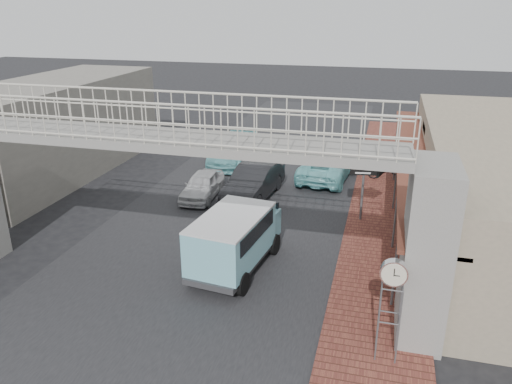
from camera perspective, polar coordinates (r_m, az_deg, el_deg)
The scene contains 15 objects.
ground at distance 19.91m, azimuth -5.04°, elevation -5.50°, with size 120.00×120.00×0.00m, color black.
road_strip at distance 19.91m, azimuth -5.04°, elevation -5.49°, with size 10.00×60.00×0.01m, color black.
sidewalk at distance 21.60m, azimuth 14.27°, elevation -3.78°, with size 3.00×40.00×0.10m, color brown.
shophouse_row at distance 22.34m, azimuth 26.27°, elevation 0.89°, with size 7.20×18.00×4.00m.
footbridge at distance 15.26m, azimuth -10.43°, elevation -1.15°, with size 16.40×2.40×6.34m.
building_far_left at distance 29.22m, azimuth -21.94°, elevation 6.83°, with size 5.00×14.00×5.00m, color gray.
white_hatchback at distance 24.04m, azimuth -6.16°, elevation 0.78°, with size 1.46×3.64×1.24m, color silver.
dark_sedan at distance 23.79m, azimuth -0.31°, elevation 1.11°, with size 1.67×4.78×1.57m, color black.
angkot_curb at distance 26.76m, azimuth 8.12°, elevation 2.98°, with size 2.37×5.13×1.43m, color #76CACD.
angkot_far at distance 29.12m, azimuth -2.67°, elevation 4.66°, with size 2.03×4.98×1.45m, color #6AB4B9.
angkot_van at distance 17.19m, azimuth -2.48°, elevation -4.87°, with size 2.45×4.54×2.13m.
motorcycle_near at distance 27.15m, azimuth 12.15°, elevation 2.62°, with size 0.60×1.72×0.90m, color black.
motorcycle_far at distance 27.62m, azimuth 14.77°, elevation 2.88°, with size 0.50×1.77×1.06m, color black.
street_clock at distance 12.94m, azimuth 15.44°, elevation -9.40°, with size 0.69×0.55×2.82m.
arrow_sign at distance 21.18m, azimuth 14.28°, elevation 2.87°, with size 1.79×1.16×2.99m.
Camera 1 is at (6.23, -16.76, 8.77)m, focal length 35.00 mm.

